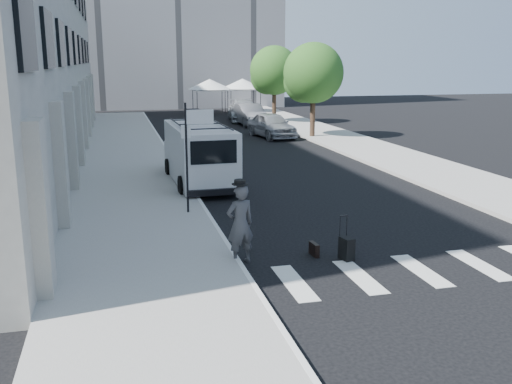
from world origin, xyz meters
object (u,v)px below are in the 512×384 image
cargo_van (199,154)px  parked_car_a (271,125)px  parked_car_b (250,115)px  parked_car_c (243,111)px  suitcase (347,248)px  businessman (240,224)px  briefcase (314,249)px

cargo_van → parked_car_a: cargo_van is taller
cargo_van → parked_car_b: 21.21m
cargo_van → parked_car_b: size_ratio=1.30×
parked_car_b → parked_car_c: size_ratio=0.85×
suitcase → parked_car_a: bearing=68.0°
businessman → cargo_van: size_ratio=0.31×
parked_car_a → suitcase: bearing=-108.8°
briefcase → cargo_van: 9.63m
briefcase → suitcase: size_ratio=0.39×
briefcase → suitcase: suitcase is taller
briefcase → suitcase: bearing=-39.9°
parked_car_c → briefcase: bearing=-92.5°
suitcase → cargo_van: 10.23m
parked_car_b → parked_car_c: bearing=84.0°
businessman → parked_car_b: size_ratio=0.41×
cargo_van → parked_car_b: (6.94, 20.04, -0.42)m
briefcase → cargo_van: bearing=95.3°
cargo_van → parked_car_b: cargo_van is taller
businessman → parked_car_b: businessman is taller
briefcase → suitcase: (0.69, -0.50, 0.13)m
businessman → parked_car_c: bearing=-118.1°
cargo_van → parked_car_a: size_ratio=1.35×
suitcase → parked_car_a: parked_car_a is taller
businessman → suitcase: 2.78m
suitcase → briefcase: bearing=133.1°
businessman → parked_car_a: (7.07, 22.45, -0.19)m
suitcase → parked_car_b: size_ratio=0.23×
cargo_van → parked_car_a: bearing=60.9°
briefcase → parked_car_b: bearing=75.6°
briefcase → parked_car_c: 33.34m
businessman → suitcase: (2.65, -0.44, -0.70)m
cargo_van → parked_car_a: (6.67, 12.96, -0.42)m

